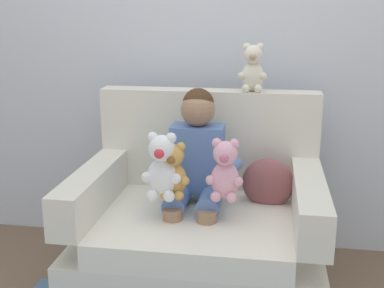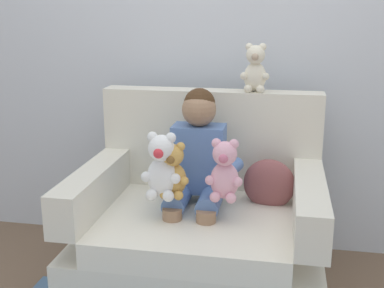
{
  "view_description": "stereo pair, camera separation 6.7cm",
  "coord_description": "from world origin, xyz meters",
  "px_view_note": "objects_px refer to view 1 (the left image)",
  "views": [
    {
      "loc": [
        0.32,
        -2.23,
        1.41
      ],
      "look_at": [
        -0.03,
        -0.05,
        0.8
      ],
      "focal_mm": 46.38,
      "sensor_mm": 36.0,
      "label": 1
    },
    {
      "loc": [
        0.38,
        -2.22,
        1.41
      ],
      "look_at": [
        -0.03,
        -0.05,
        0.8
      ],
      "focal_mm": 46.38,
      "sensor_mm": 36.0,
      "label": 2
    }
  ],
  "objects_px": {
    "plush_cream_on_backrest": "(253,69)",
    "plush_honey": "(173,172)",
    "armchair": "(200,233)",
    "throw_pillow": "(268,183)",
    "plush_white": "(162,168)",
    "plush_pink": "(225,171)",
    "seated_child": "(196,165)"
  },
  "relations": [
    {
      "from": "plush_cream_on_backrest",
      "to": "plush_honey",
      "type": "bearing_deg",
      "value": -122.33
    },
    {
      "from": "armchair",
      "to": "throw_pillow",
      "type": "relative_size",
      "value": 4.52
    },
    {
      "from": "plush_honey",
      "to": "armchair",
      "type": "bearing_deg",
      "value": 34.4
    },
    {
      "from": "plush_white",
      "to": "plush_cream_on_backrest",
      "type": "relative_size",
      "value": 1.23
    },
    {
      "from": "plush_white",
      "to": "plush_honey",
      "type": "height_order",
      "value": "plush_white"
    },
    {
      "from": "armchair",
      "to": "plush_cream_on_backrest",
      "type": "relative_size",
      "value": 4.67
    },
    {
      "from": "plush_cream_on_backrest",
      "to": "plush_pink",
      "type": "bearing_deg",
      "value": -99.03
    },
    {
      "from": "plush_pink",
      "to": "plush_white",
      "type": "bearing_deg",
      "value": -157.29
    },
    {
      "from": "armchair",
      "to": "plush_pink",
      "type": "distance_m",
      "value": 0.43
    },
    {
      "from": "plush_honey",
      "to": "plush_cream_on_backrest",
      "type": "relative_size",
      "value": 1.05
    },
    {
      "from": "seated_child",
      "to": "plush_cream_on_backrest",
      "type": "xyz_separation_m",
      "value": [
        0.25,
        0.3,
        0.44
      ]
    },
    {
      "from": "armchair",
      "to": "plush_cream_on_backrest",
      "type": "xyz_separation_m",
      "value": [
        0.23,
        0.33,
        0.79
      ]
    },
    {
      "from": "plush_cream_on_backrest",
      "to": "plush_white",
      "type": "bearing_deg",
      "value": -124.89
    },
    {
      "from": "throw_pillow",
      "to": "plush_honey",
      "type": "bearing_deg",
      "value": -147.54
    },
    {
      "from": "seated_child",
      "to": "throw_pillow",
      "type": "relative_size",
      "value": 3.17
    },
    {
      "from": "plush_cream_on_backrest",
      "to": "seated_child",
      "type": "bearing_deg",
      "value": -127.7
    },
    {
      "from": "plush_honey",
      "to": "plush_cream_on_backrest",
      "type": "bearing_deg",
      "value": 34.43
    },
    {
      "from": "plush_white",
      "to": "throw_pillow",
      "type": "xyz_separation_m",
      "value": [
        0.48,
        0.29,
        -0.15
      ]
    },
    {
      "from": "armchair",
      "to": "seated_child",
      "type": "height_order",
      "value": "seated_child"
    },
    {
      "from": "throw_pillow",
      "to": "plush_cream_on_backrest",
      "type": "bearing_deg",
      "value": 116.23
    },
    {
      "from": "plush_white",
      "to": "plush_honey",
      "type": "relative_size",
      "value": 1.18
    },
    {
      "from": "plush_pink",
      "to": "armchair",
      "type": "bearing_deg",
      "value": 150.04
    },
    {
      "from": "armchair",
      "to": "plush_honey",
      "type": "relative_size",
      "value": 4.47
    },
    {
      "from": "seated_child",
      "to": "plush_pink",
      "type": "distance_m",
      "value": 0.23
    },
    {
      "from": "plush_pink",
      "to": "seated_child",
      "type": "bearing_deg",
      "value": 150.24
    },
    {
      "from": "armchair",
      "to": "seated_child",
      "type": "bearing_deg",
      "value": 134.12
    },
    {
      "from": "seated_child",
      "to": "plush_honey",
      "type": "distance_m",
      "value": 0.2
    },
    {
      "from": "plush_honey",
      "to": "throw_pillow",
      "type": "height_order",
      "value": "plush_honey"
    },
    {
      "from": "plush_pink",
      "to": "plush_honey",
      "type": "bearing_deg",
      "value": -160.88
    },
    {
      "from": "plush_white",
      "to": "plush_cream_on_backrest",
      "type": "bearing_deg",
      "value": 35.54
    },
    {
      "from": "seated_child",
      "to": "plush_cream_on_backrest",
      "type": "relative_size",
      "value": 3.28
    },
    {
      "from": "plush_white",
      "to": "armchair",
      "type": "bearing_deg",
      "value": 31.03
    }
  ]
}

